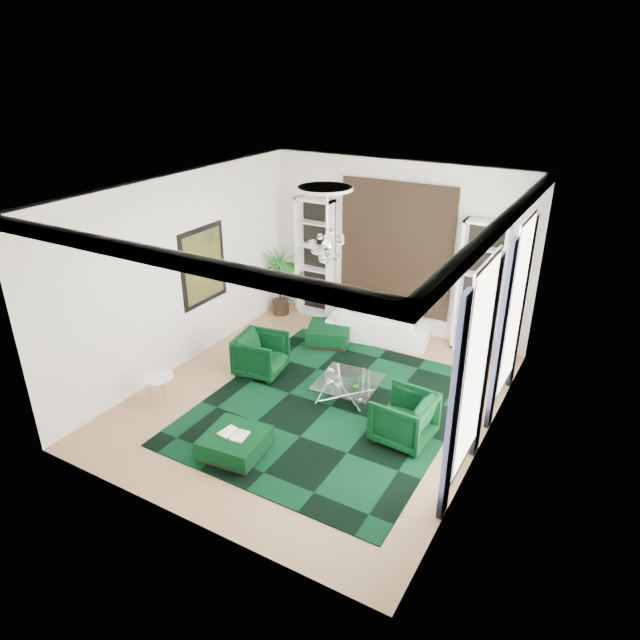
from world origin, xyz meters
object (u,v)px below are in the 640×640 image
Objects in this scene: armchair_right at (404,418)px; palm at (280,272)px; armchair_left at (261,354)px; ottoman_side at (329,334)px; ottoman_front at (235,444)px; coffee_table at (348,390)px; sofa at (378,326)px; side_table at (159,390)px.

armchair_right is 0.43× the size of palm.
armchair_left reaches higher than ottoman_side.
armchair_right is at bearing 37.77° from ottoman_front.
ottoman_front is at bearing -109.67° from coffee_table.
sofa is at bearing 86.75° from ottoman_front.
coffee_table is at bearing -52.41° from ottoman_side.
sofa is at bearing -145.57° from armchair_right.
ottoman_side is (0.52, 1.81, -0.21)m from armchair_left.
side_table is (-2.07, 0.50, 0.08)m from ottoman_front.
sofa reaches higher than coffee_table.
sofa reaches higher than side_table.
side_table is at bearing 52.60° from sofa.
ottoman_side is at bearing 98.08° from ottoman_front.
coffee_table is 2.29m from ottoman_side.
armchair_right is at bearing -35.77° from palm.
sofa is at bearing 61.38° from side_table.
coffee_table is (0.54, -2.51, -0.13)m from sofa.
ottoman_side reaches higher than coffee_table.
coffee_table is at bearing 70.33° from ottoman_front.
ottoman_side is 0.42× the size of palm.
palm is (-0.29, 4.40, 0.80)m from side_table.
armchair_right is (3.24, -0.63, 0.00)m from armchair_left.
palm is (-1.26, 2.61, 0.66)m from armchair_left.
armchair_left reaches higher than side_table.
coffee_table is 0.51× the size of palm.
ottoman_side is 2.13m from palm.
palm is (-4.50, 3.24, 0.65)m from armchair_right.
palm is (-2.63, 0.10, 0.74)m from sofa.
palm is at bearing 17.08° from armchair_left.
palm reaches higher than side_table.
armchair_right is 2.71m from ottoman_front.
sofa is 4.89m from side_table.
ottoman_front is at bearing -64.25° from palm.
ottoman_side is (-0.85, -0.69, -0.12)m from sofa.
ottoman_front is 0.43× the size of palm.
ottoman_front is (-0.27, -4.79, -0.14)m from sofa.
armchair_right is 1.48m from coffee_table.
palm reaches higher than coffee_table.
armchair_right is 4.37m from side_table.
side_table reaches higher than ottoman_front.
sofa is 3.65m from armchair_right.
ottoman_side reaches higher than ottoman_front.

